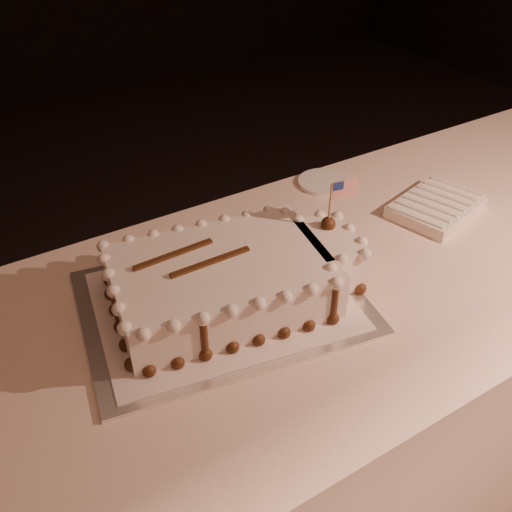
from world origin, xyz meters
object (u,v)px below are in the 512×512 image
cake_board (222,302)px  banquet_table (353,370)px  napkin_stack (436,207)px  side_plate (325,182)px  sheet_cake (235,277)px

cake_board → banquet_table: bearing=4.4°
napkin_stack → cake_board: bearing=-178.0°
banquet_table → side_plate: bearing=70.4°
cake_board → side_plate: side_plate is taller
sheet_cake → napkin_stack: bearing=2.6°
napkin_stack → side_plate: (-0.15, 0.26, -0.01)m
napkin_stack → side_plate: napkin_stack is taller
sheet_cake → side_plate: bearing=32.9°
banquet_table → cake_board: (-0.36, 0.04, 0.38)m
banquet_table → sheet_cake: bearing=174.7°
side_plate → cake_board: bearing=-149.2°
cake_board → napkin_stack: bearing=12.1°
cake_board → napkin_stack: 0.62m
banquet_table → napkin_stack: 0.47m
banquet_table → napkin_stack: napkin_stack is taller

